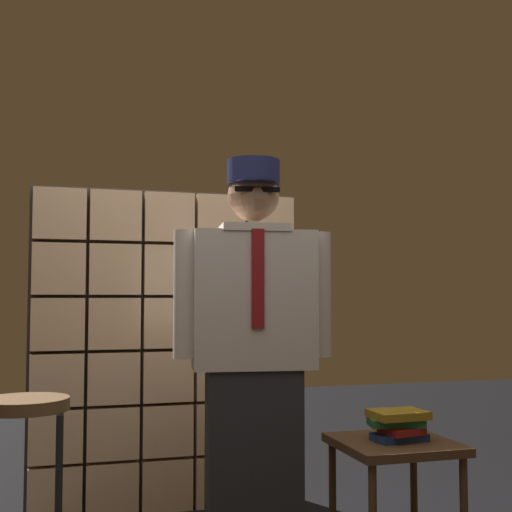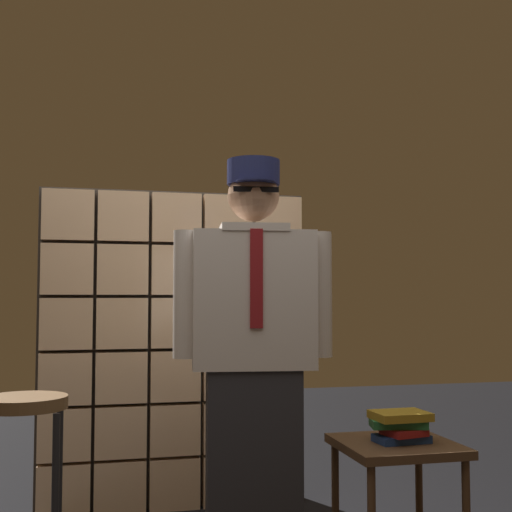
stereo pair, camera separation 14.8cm
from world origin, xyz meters
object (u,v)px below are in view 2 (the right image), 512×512
object	(u,v)px
standing_person	(253,352)
book_stack	(401,426)
bar_stool	(23,449)
side_table	(397,457)

from	to	relation	value
standing_person	book_stack	size ratio (longest dim) A/B	6.68
standing_person	bar_stool	bearing A→B (deg)	-164.74
standing_person	bar_stool	xyz separation A→B (m)	(-0.97, -0.14, -0.35)
bar_stool	side_table	world-z (taller)	bar_stool
standing_person	book_stack	distance (m)	0.76
standing_person	side_table	size ratio (longest dim) A/B	3.40
bar_stool	book_stack	xyz separation A→B (m)	(1.64, 0.04, 0.01)
standing_person	bar_stool	world-z (taller)	standing_person
standing_person	side_table	xyz separation A→B (m)	(0.66, -0.08, -0.49)
bar_stool	book_stack	world-z (taller)	bar_stool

